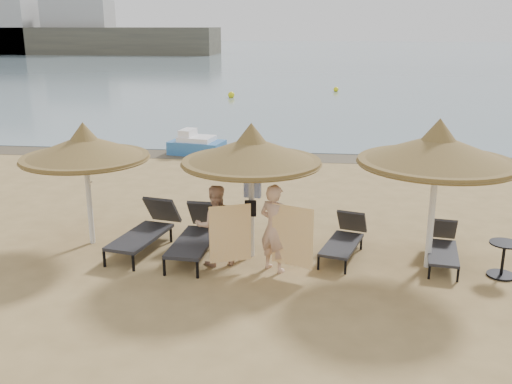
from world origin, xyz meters
TOP-DOWN VIEW (x-y plane):
  - ground at (0.00, 0.00)m, footprint 160.00×160.00m
  - sea at (0.00, 80.00)m, footprint 200.00×140.00m
  - wet_sand_strip at (0.00, 9.40)m, footprint 200.00×1.60m
  - far_shore at (-25.10, 77.82)m, footprint 150.00×54.80m
  - palapa_left at (-3.54, 0.71)m, footprint 2.63×2.63m
  - palapa_center at (-0.07, 0.39)m, footprint 2.73×2.73m
  - palapa_right at (3.37, 0.23)m, footprint 2.91×2.91m
  - lounger_far_left at (-2.28, 0.56)m, footprint 1.11×2.20m
  - lounger_near_left at (-1.18, 0.38)m, footprint 0.84×2.16m
  - lounger_near_right at (1.79, 0.68)m, footprint 1.04×1.84m
  - lounger_far_right at (3.68, 0.52)m, footprint 0.80×1.73m
  - side_table at (4.66, -0.05)m, footprint 0.55×0.55m
  - person_left at (-0.72, -0.08)m, footprint 0.98×0.80m
  - person_right at (0.44, -0.26)m, footprint 1.08×0.97m
  - towel_left at (-0.37, -0.43)m, footprint 0.74×0.32m
  - towel_right at (0.79, -0.51)m, footprint 0.77×0.32m
  - bag_patterned at (-0.07, 0.57)m, footprint 0.35×0.16m
  - bag_dark at (-0.07, 0.23)m, footprint 0.22×0.08m
  - pedal_boat at (-3.18, 9.52)m, footprint 2.06×1.46m
  - buoy_left at (-4.41, 25.55)m, footprint 0.41×0.41m
  - buoy_mid at (2.24, 29.79)m, footprint 0.35×0.35m

SIDE VIEW (x-z plane):
  - ground at x=0.00m, z-range 0.00..0.00m
  - wet_sand_strip at x=0.00m, z-range 0.00..0.01m
  - sea at x=0.00m, z-range 0.00..0.03m
  - buoy_mid at x=2.24m, z-range 0.00..0.35m
  - buoy_left at x=-4.41m, z-range 0.00..0.41m
  - side_table at x=4.66m, z-range -0.02..0.64m
  - pedal_boat at x=-3.18m, z-range -0.11..0.77m
  - lounger_far_right at x=3.68m, z-range -0.04..0.71m
  - lounger_near_right at x=1.79m, z-range -0.04..0.74m
  - lounger_far_left at x=-2.28m, z-range -0.05..0.89m
  - lounger_near_left at x=-1.18m, z-range -0.05..0.90m
  - towel_left at x=-0.37m, z-range 0.21..1.32m
  - towel_right at x=0.79m, z-range 0.22..1.37m
  - person_left at x=-0.72m, z-range 0.00..1.85m
  - person_right at x=0.44m, z-range 0.00..1.97m
  - bag_dark at x=-0.07m, z-range 0.90..1.21m
  - bag_patterned at x=-0.07m, z-range 1.18..1.61m
  - palapa_left at x=-3.54m, z-range 0.77..3.38m
  - palapa_center at x=-0.07m, z-range 0.80..3.51m
  - palapa_right at x=3.37m, z-range 0.85..3.74m
  - far_shore at x=-25.10m, z-range -3.09..8.91m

